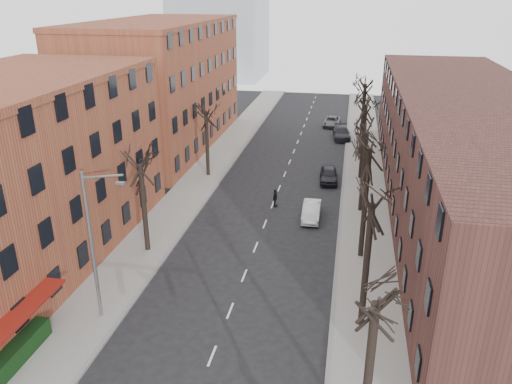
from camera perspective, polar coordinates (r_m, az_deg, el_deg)
The scene contains 20 objects.
sidewalk_left at distance 52.14m, azimuth -5.59°, elevation 2.32°, with size 4.00×90.00×0.15m, color gray.
sidewalk_right at distance 50.21m, azimuth 12.24°, elevation 1.11°, with size 4.00×90.00×0.15m, color gray.
building_left_near at distance 36.82m, azimuth -26.96°, elevation 1.17°, with size 12.00×26.00×12.00m, color brown.
building_left_far at distance 61.15m, azimuth -10.82°, elevation 11.72°, with size 12.00×28.00×14.00m, color brown.
building_right at distance 44.95m, azimuth 23.05°, elevation 3.98°, with size 12.00×50.00×10.00m, color #4A2822.
awning_left at distance 29.63m, azimuth -24.81°, elevation -16.89°, with size 1.20×7.00×0.15m, color maroon.
hedge at distance 28.70m, azimuth -26.34°, elevation -16.96°, with size 0.80×6.00×1.00m, color black.
tree_right_b at distance 29.84m, azimuth 11.85°, elevation -14.74°, with size 5.20×5.20×10.80m, color black, non-canonical shape.
tree_right_c at distance 36.58m, azimuth 11.82°, elevation -7.26°, with size 5.20×5.20×11.60m, color black, non-canonical shape.
tree_right_d at distance 43.75m, azimuth 11.79°, elevation -2.17°, with size 5.20×5.20×10.00m, color black, non-canonical shape.
tree_right_e at distance 51.16m, azimuth 11.77°, elevation 1.46°, with size 5.20×5.20×10.80m, color black, non-canonical shape.
tree_right_f at distance 58.73m, azimuth 11.76°, elevation 4.17°, with size 5.20×5.20×11.60m, color black, non-canonical shape.
tree_left_a at distance 37.43m, azimuth -12.23°, elevation -6.58°, with size 5.20×5.20×9.50m, color black, non-canonical shape.
tree_left_b at distance 51.15m, azimuth -5.47°, elevation 1.84°, with size 5.20×5.20×9.50m, color black, non-canonical shape.
streetlight at distance 28.60m, azimuth -18.04°, elevation -5.32°, with size 2.45×0.22×9.03m.
silver_sedan at distance 41.52m, azimuth 6.35°, elevation -2.17°, with size 1.42×4.08×1.34m, color silver.
parked_car_near at distance 49.71m, azimuth 8.31°, elevation 1.97°, with size 1.70×4.24×1.44m, color black.
parked_car_mid at distance 64.75m, azimuth 9.76°, elevation 6.67°, with size 2.04×5.03×1.46m, color black.
parked_car_far at distance 70.82m, azimuth 8.69°, elevation 7.99°, with size 2.13×4.63×1.29m, color #565A5E.
pedestrian_crossing at distance 43.49m, azimuth 2.20°, elevation -0.68°, with size 0.95×0.39×1.61m, color black.
Camera 1 is at (6.15, -11.99, 17.69)m, focal length 35.00 mm.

